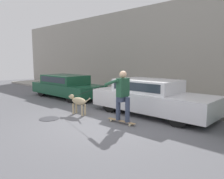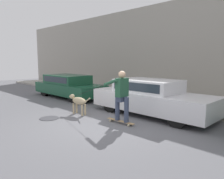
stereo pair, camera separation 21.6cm
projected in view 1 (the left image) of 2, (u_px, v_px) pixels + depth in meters
ground_plane at (104, 125)px, 6.78m from camera, size 36.00×36.00×0.00m
back_wall at (190, 50)px, 10.62m from camera, size 32.00×0.30×4.96m
sidewalk_curb at (173, 103)px, 9.90m from camera, size 30.00×2.59×0.13m
parked_car_0 at (66, 86)px, 11.74m from camera, size 4.47×1.74×1.21m
parked_car_1 at (151, 98)px, 8.02m from camera, size 4.59×1.75×1.30m
dog at (78, 102)px, 8.04m from camera, size 1.13×0.32×0.72m
skateboarder at (122, 94)px, 6.82m from camera, size 2.81×0.61×1.68m
manhole_cover at (49, 119)px, 7.48m from camera, size 0.66×0.66×0.01m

